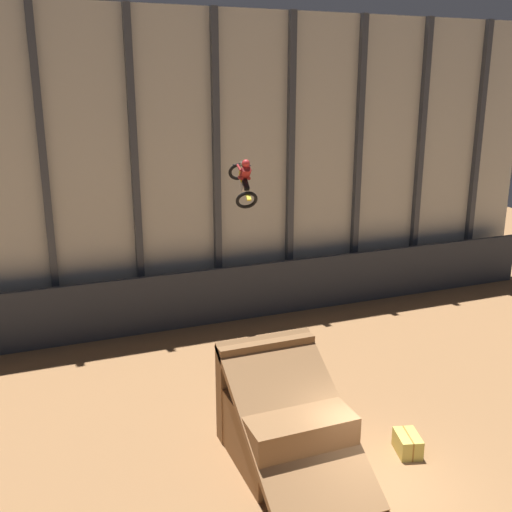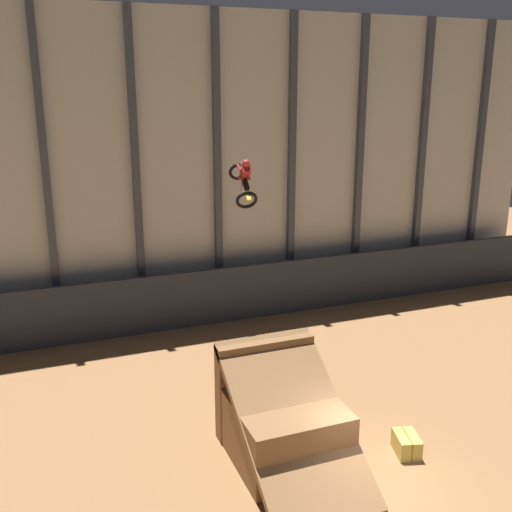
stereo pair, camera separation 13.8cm
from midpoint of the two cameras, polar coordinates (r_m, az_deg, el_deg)
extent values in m
plane|color=#996B42|center=(16.55, 11.13, -20.70)|extent=(60.00, 60.00, 0.00)
cube|color=beige|center=(25.33, -4.07, 8.17)|extent=(32.00, 0.12, 12.75)
cube|color=#3D424C|center=(24.00, -19.59, 6.85)|extent=(0.28, 0.28, 12.75)
cube|color=#3D424C|center=(24.34, -11.59, 7.56)|extent=(0.28, 0.28, 12.75)
cube|color=#3D424C|center=(25.14, -3.93, 8.11)|extent=(0.28, 0.28, 12.75)
cube|color=#3D424C|center=(26.36, 3.15, 8.49)|extent=(0.28, 0.28, 12.75)
cube|color=#3D424C|center=(27.93, 9.54, 8.72)|extent=(0.28, 0.28, 12.75)
cube|color=#3D424C|center=(29.80, 15.19, 8.83)|extent=(0.28, 0.28, 12.75)
cube|color=#3D424C|center=(31.92, 20.13, 8.86)|extent=(0.28, 0.28, 12.75)
cube|color=#2D333D|center=(25.56, -3.11, -3.71)|extent=(31.36, 0.20, 2.40)
cube|color=olive|center=(16.88, 2.48, -16.02)|extent=(2.80, 3.19, 1.73)
cube|color=olive|center=(17.66, 0.69, -12.30)|extent=(2.86, 0.50, 2.88)
cube|color=#996B42|center=(16.05, 3.54, -15.47)|extent=(2.86, 4.66, 3.05)
torus|color=black|center=(20.62, -1.83, 8.03)|extent=(0.79, 0.59, 0.67)
torus|color=black|center=(19.62, -1.10, 5.35)|extent=(0.79, 0.59, 0.67)
cube|color=#B7B7BC|center=(20.00, -1.41, 6.88)|extent=(0.26, 0.61, 0.52)
cube|color=yellow|center=(19.99, -1.43, 7.64)|extent=(0.27, 0.52, 0.44)
cube|color=black|center=(19.69, -1.21, 6.91)|extent=(0.23, 0.55, 0.41)
cube|color=yellow|center=(19.37, -0.95, 5.70)|extent=(0.18, 0.35, 0.25)
cylinder|color=#B7B7BC|center=(20.33, -1.66, 8.21)|extent=(0.08, 0.17, 0.55)
cylinder|color=black|center=(20.15, -1.57, 8.65)|extent=(0.52, 0.46, 0.04)
cube|color=maroon|center=(19.65, -1.23, 7.91)|extent=(0.35, 0.54, 0.45)
sphere|color=red|center=(19.52, -1.17, 8.81)|extent=(0.31, 0.39, 0.36)
cylinder|color=maroon|center=(19.84, -1.69, 7.44)|extent=(0.17, 0.43, 0.12)
cylinder|color=maroon|center=(19.89, -1.00, 7.47)|extent=(0.17, 0.43, 0.12)
cylinder|color=maroon|center=(19.78, -1.81, 8.39)|extent=(0.15, 0.53, 0.20)
cylinder|color=maroon|center=(19.85, -0.89, 8.42)|extent=(0.15, 0.53, 0.20)
cube|color=#CCB751|center=(17.78, 14.01, -16.95)|extent=(0.82, 1.03, 0.56)
cube|color=#996623|center=(17.78, 14.01, -16.95)|extent=(0.29, 0.89, 0.57)
camera|label=1|loc=(0.07, -90.19, -0.06)|focal=42.00mm
camera|label=2|loc=(0.07, 89.81, 0.06)|focal=42.00mm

